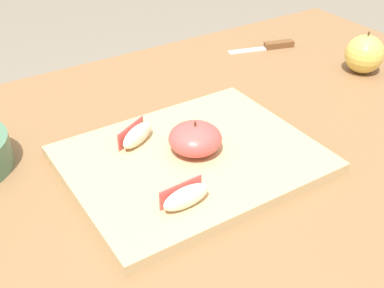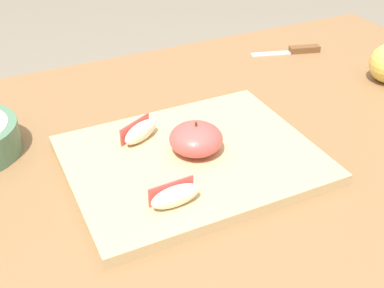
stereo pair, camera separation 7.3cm
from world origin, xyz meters
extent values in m
cube|color=brown|center=(0.00, 0.00, 0.71)|extent=(1.26, 0.80, 0.03)
cube|color=brown|center=(0.57, 0.34, 0.35)|extent=(0.06, 0.06, 0.70)
cube|color=tan|center=(-0.08, -0.04, 0.74)|extent=(0.38, 0.30, 0.02)
ellipsoid|color=#D14C47|center=(-0.07, -0.04, 0.77)|extent=(0.08, 0.08, 0.05)
cylinder|color=#4C3319|center=(-0.07, -0.04, 0.79)|extent=(0.00, 0.00, 0.01)
ellipsoid|color=#F4EACC|center=(-0.13, 0.03, 0.76)|extent=(0.07, 0.05, 0.03)
cube|color=#D14C47|center=(-0.14, 0.04, 0.76)|extent=(0.06, 0.03, 0.03)
ellipsoid|color=#F4EACC|center=(-0.15, -0.14, 0.76)|extent=(0.07, 0.03, 0.03)
cube|color=#D14C47|center=(-0.15, -0.13, 0.76)|extent=(0.07, 0.01, 0.03)
cube|color=silver|center=(0.27, 0.26, 0.73)|extent=(0.09, 0.04, 0.00)
cube|color=brown|center=(0.35, 0.24, 0.73)|extent=(0.07, 0.04, 0.01)
sphere|color=#DBBC51|center=(0.41, 0.04, 0.77)|extent=(0.08, 0.08, 0.08)
cylinder|color=#4C3319|center=(0.41, 0.04, 0.81)|extent=(0.00, 0.00, 0.01)
camera|label=1|loc=(-0.40, -0.56, 1.17)|focal=45.23mm
camera|label=2|loc=(-0.34, -0.59, 1.17)|focal=45.23mm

